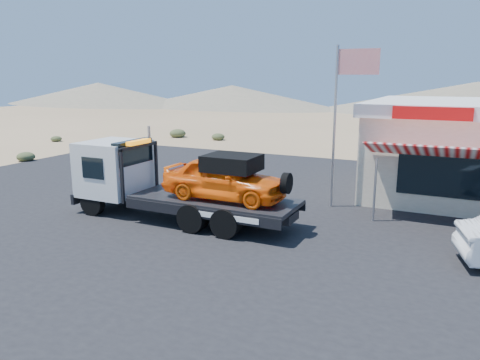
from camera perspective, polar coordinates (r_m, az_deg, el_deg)
The scene contains 6 objects.
ground at distance 16.35m, azimuth -9.48°, elevation -5.15°, with size 120.00×120.00×0.00m, color #8A704E.
asphalt_lot at distance 17.88m, azimuth 1.37°, elevation -3.40°, with size 32.00×24.00×0.02m, color black.
tow_truck at distance 16.26m, azimuth -7.74°, elevation 0.11°, with size 8.05×2.39×2.69m.
flagpole at distance 17.69m, azimuth 12.27°, elevation 8.52°, with size 1.55×0.10×6.00m.
desert_scrub at distance 32.07m, azimuth -18.79°, elevation 3.59°, with size 27.58×34.07×0.71m.
distant_hills at distance 70.44m, azimuth 10.41°, elevation 9.88°, with size 126.00×48.00×4.20m.
Camera 1 is at (9.10, -12.66, 4.92)m, focal length 35.00 mm.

